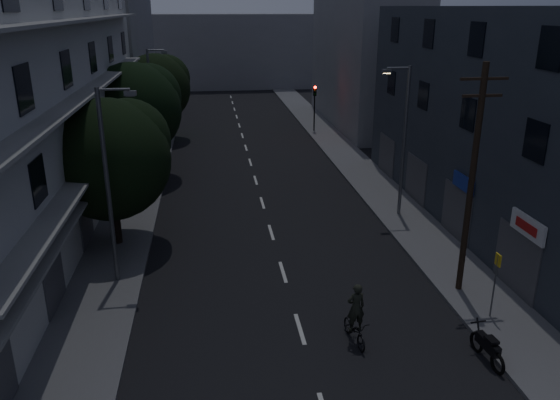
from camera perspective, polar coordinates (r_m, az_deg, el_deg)
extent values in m
plane|color=black|center=(37.03, -2.63, 2.31)|extent=(160.00, 160.00, 0.00)
cube|color=#565659|center=(37.17, -14.24, 1.90)|extent=(3.00, 90.00, 0.15)
cube|color=#565659|center=(38.34, 8.61, 2.83)|extent=(3.00, 90.00, 0.15)
cube|color=beige|center=(20.23, 2.09, -13.28)|extent=(0.15, 2.00, 0.01)
cube|color=beige|center=(24.09, 0.31, -7.52)|extent=(0.15, 2.00, 0.01)
cube|color=beige|center=(28.14, -0.93, -3.38)|extent=(0.15, 2.00, 0.01)
cube|color=beige|center=(32.30, -1.86, -0.29)|extent=(0.15, 2.00, 0.01)
cube|color=beige|center=(36.55, -2.57, 2.09)|extent=(0.15, 2.00, 0.01)
cube|color=beige|center=(40.85, -3.13, 3.97)|extent=(0.15, 2.00, 0.01)
cube|color=beige|center=(45.19, -3.58, 5.49)|extent=(0.15, 2.00, 0.01)
cube|color=beige|center=(49.56, -3.96, 6.74)|extent=(0.15, 2.00, 0.01)
cube|color=beige|center=(53.95, -4.28, 7.79)|extent=(0.15, 2.00, 0.01)
cube|color=beige|center=(58.36, -4.55, 8.68)|extent=(0.15, 2.00, 0.01)
cube|color=beige|center=(62.78, -4.79, 9.44)|extent=(0.15, 2.00, 0.01)
cube|color=beige|center=(67.21, -4.99, 10.11)|extent=(0.15, 2.00, 0.01)
cube|color=beige|center=(71.65, -5.17, 10.69)|extent=(0.15, 2.00, 0.01)
cube|color=#B7B7B2|center=(29.93, -25.49, 10.08)|extent=(6.00, 36.00, 14.00)
cube|color=black|center=(22.08, -22.81, -6.06)|extent=(0.06, 1.60, 1.60)
cube|color=black|center=(27.46, -19.78, -0.71)|extent=(0.06, 1.60, 1.60)
cube|color=black|center=(33.06, -17.77, 2.87)|extent=(0.06, 1.60, 1.60)
cube|color=black|center=(38.78, -16.34, 5.40)|extent=(0.06, 1.60, 1.60)
cube|color=black|center=(44.58, -15.28, 7.27)|extent=(0.06, 1.60, 1.60)
cube|color=black|center=(20.98, -23.95, 1.87)|extent=(0.06, 1.60, 1.60)
cube|color=black|center=(26.59, -20.57, 5.78)|extent=(0.06, 1.60, 1.60)
cube|color=black|center=(32.34, -18.36, 8.30)|extent=(0.06, 1.60, 1.60)
cube|color=black|center=(38.17, -16.80, 10.05)|extent=(0.06, 1.60, 1.60)
cube|color=black|center=(44.04, -15.65, 11.33)|extent=(0.06, 1.60, 1.60)
cube|color=black|center=(20.33, -25.19, 10.48)|extent=(0.06, 1.60, 1.60)
cube|color=black|center=(26.08, -21.42, 12.60)|extent=(0.06, 1.60, 1.60)
cube|color=black|center=(31.93, -18.98, 13.93)|extent=(0.06, 1.60, 1.60)
cube|color=black|center=(37.82, -17.29, 14.83)|extent=(0.06, 1.60, 1.60)
cube|color=black|center=(43.74, -16.04, 15.47)|extent=(0.06, 1.60, 1.60)
cube|color=gray|center=(29.62, -18.19, 4.96)|extent=(1.00, 32.40, 0.12)
cube|color=gray|center=(29.03, -18.86, 11.08)|extent=(1.00, 32.40, 0.12)
cube|color=gray|center=(28.79, -19.59, 17.37)|extent=(1.00, 32.40, 0.12)
cube|color=gray|center=(29.86, -18.20, 3.28)|extent=(0.80, 32.40, 0.12)
cube|color=#424247|center=(22.32, -22.58, -7.46)|extent=(0.06, 2.40, 2.40)
cube|color=#424247|center=(27.66, -19.62, -1.87)|extent=(0.06, 2.40, 2.40)
cube|color=#424247|center=(33.23, -17.65, 1.88)|extent=(0.06, 2.40, 2.40)
cube|color=#424247|center=(38.92, -16.25, 4.54)|extent=(0.06, 2.40, 2.40)
cube|color=#424247|center=(44.70, -15.19, 6.52)|extent=(0.06, 2.40, 2.40)
cube|color=#292E37|center=(28.99, 23.85, 7.02)|extent=(6.00, 28.00, 11.00)
cube|color=black|center=(22.28, 25.15, 5.60)|extent=(0.06, 1.40, 1.50)
cube|color=black|center=(26.97, 19.05, 8.53)|extent=(0.06, 1.40, 1.50)
cube|color=black|center=(31.92, 14.74, 10.52)|extent=(0.06, 1.40, 1.50)
cube|color=black|center=(37.02, 11.57, 11.93)|extent=(0.06, 1.40, 1.50)
cube|color=black|center=(21.83, 26.42, 14.01)|extent=(0.06, 1.40, 1.50)
cube|color=black|center=(26.60, 19.86, 15.50)|extent=(0.06, 1.40, 1.50)
cube|color=black|center=(31.61, 15.28, 16.43)|extent=(0.06, 1.40, 1.50)
cube|color=black|center=(36.75, 11.94, 17.03)|extent=(0.06, 1.40, 1.50)
cube|color=#424247|center=(23.79, 23.44, -5.89)|extent=(0.06, 3.00, 2.60)
cube|color=#424247|center=(28.23, 17.95, -1.25)|extent=(0.06, 3.00, 2.60)
cube|color=#424247|center=(32.99, 14.00, 2.10)|extent=(0.06, 3.00, 2.60)
cube|color=#424247|center=(37.95, 11.06, 4.59)|extent=(0.06, 3.00, 2.60)
cube|color=silver|center=(22.73, 24.48, -2.55)|extent=(0.12, 2.20, 0.80)
cube|color=#B21414|center=(22.69, 24.31, -2.56)|extent=(0.02, 1.40, 0.36)
cube|color=navy|center=(27.24, 18.62, 1.72)|extent=(0.12, 2.00, 0.70)
cube|color=slate|center=(59.02, -17.01, 15.87)|extent=(6.00, 20.00, 16.00)
cube|color=slate|center=(54.52, 8.69, 14.65)|extent=(6.00, 20.00, 13.00)
cube|color=slate|center=(80.52, -5.60, 15.23)|extent=(24.00, 8.00, 10.00)
cylinder|color=black|center=(27.09, -16.94, -0.58)|extent=(0.44, 0.44, 3.78)
sphere|color=black|center=(26.43, -17.42, 4.04)|extent=(5.67, 5.67, 5.67)
sphere|color=black|center=(26.80, -15.54, 6.00)|extent=(3.97, 3.97, 3.97)
sphere|color=black|center=(25.92, -19.25, 4.52)|extent=(3.68, 3.68, 3.68)
cylinder|color=black|center=(37.47, -14.71, 5.36)|extent=(0.44, 0.44, 4.08)
sphere|color=black|center=(36.97, -15.04, 9.03)|extent=(6.14, 6.14, 6.14)
sphere|color=black|center=(37.49, -13.59, 10.49)|extent=(4.30, 4.30, 4.30)
sphere|color=black|center=(36.40, -16.43, 9.49)|extent=(3.99, 3.99, 3.99)
cylinder|color=black|center=(48.57, -12.65, 8.57)|extent=(0.44, 0.44, 3.89)
sphere|color=black|center=(48.20, -12.86, 11.29)|extent=(5.81, 5.81, 5.81)
sphere|color=black|center=(48.76, -11.81, 12.32)|extent=(4.07, 4.07, 4.07)
sphere|color=black|center=(47.64, -13.84, 11.65)|extent=(3.78, 3.78, 3.78)
cylinder|color=black|center=(50.57, 3.61, 9.02)|extent=(0.12, 0.12, 3.20)
cube|color=black|center=(50.24, 3.66, 11.32)|extent=(0.28, 0.22, 0.90)
sphere|color=#FF0C05|center=(50.05, 3.70, 11.67)|extent=(0.22, 0.22, 0.22)
sphere|color=#3F330C|center=(50.09, 3.69, 11.33)|extent=(0.22, 0.22, 0.22)
sphere|color=black|center=(50.13, 3.68, 10.99)|extent=(0.22, 0.22, 0.22)
cylinder|color=black|center=(51.88, -11.54, 8.94)|extent=(0.12, 0.12, 3.20)
cube|color=black|center=(51.56, -11.69, 11.18)|extent=(0.28, 0.22, 0.90)
sphere|color=black|center=(51.36, -11.73, 11.52)|extent=(0.22, 0.22, 0.22)
sphere|color=#3F330C|center=(51.40, -11.70, 11.19)|extent=(0.22, 0.22, 0.22)
sphere|color=#0CFF26|center=(51.45, -11.68, 10.86)|extent=(0.22, 0.22, 0.22)
cylinder|color=#575A5F|center=(22.66, -17.54, 1.10)|extent=(0.18, 0.18, 8.00)
cylinder|color=#575A5F|center=(21.70, -17.01, 10.99)|extent=(1.20, 0.10, 0.10)
cube|color=#575A5F|center=(21.63, -15.38, 10.71)|extent=(0.45, 0.25, 0.18)
cube|color=#4C4C4C|center=(21.65, -15.36, 10.45)|extent=(0.35, 0.18, 0.04)
cylinder|color=slate|center=(29.79, 12.83, 5.84)|extent=(0.18, 0.18, 8.00)
cylinder|color=slate|center=(28.94, 12.27, 13.34)|extent=(1.20, 0.10, 0.10)
cube|color=slate|center=(28.77, 11.10, 13.08)|extent=(0.45, 0.25, 0.18)
cube|color=#FFD88C|center=(28.78, 11.08, 12.88)|extent=(0.35, 0.18, 0.04)
cylinder|color=slate|center=(41.63, -13.30, 9.62)|extent=(0.18, 0.18, 8.00)
cylinder|color=slate|center=(41.12, -12.87, 15.03)|extent=(1.20, 0.10, 0.10)
cube|color=slate|center=(41.08, -11.99, 14.87)|extent=(0.45, 0.25, 0.18)
cube|color=#4C4C4C|center=(41.09, -11.98, 14.73)|extent=(0.35, 0.18, 0.04)
cylinder|color=black|center=(21.95, 19.37, 1.68)|extent=(0.24, 0.24, 9.00)
cube|color=black|center=(21.16, 20.57, 11.78)|extent=(1.80, 0.10, 0.10)
cube|color=black|center=(21.24, 20.37, 10.18)|extent=(1.50, 0.10, 0.10)
cylinder|color=#595B60|center=(21.50, 21.48, -8.37)|extent=(0.06, 0.06, 2.50)
cube|color=yellow|center=(21.05, 21.83, -5.83)|extent=(0.05, 0.35, 0.45)
torus|color=black|center=(19.30, 21.78, -15.60)|extent=(0.18, 0.72, 0.72)
torus|color=black|center=(20.11, 19.83, -13.79)|extent=(0.18, 0.72, 0.72)
cube|color=black|center=(19.53, 20.90, -13.89)|extent=(0.36, 1.13, 0.35)
cube|color=black|center=(19.29, 21.24, -13.46)|extent=(0.34, 0.48, 0.10)
cylinder|color=black|center=(19.84, 20.06, -12.76)|extent=(0.10, 0.44, 0.85)
cube|color=black|center=(19.76, 20.01, -11.87)|extent=(0.56, 0.09, 0.04)
imported|color=black|center=(19.48, 7.82, -13.30)|extent=(0.87, 1.83, 0.92)
imported|color=black|center=(19.02, 7.94, -11.06)|extent=(0.70, 0.52, 1.77)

